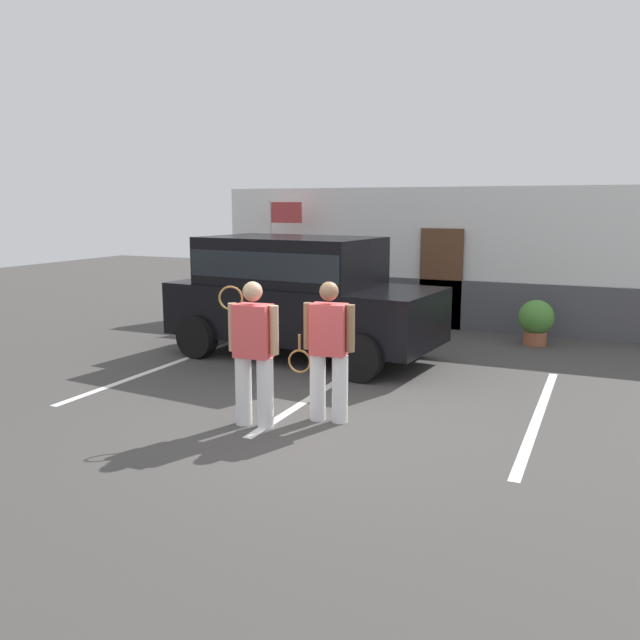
% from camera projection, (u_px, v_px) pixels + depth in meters
% --- Properties ---
extents(ground_plane, '(40.00, 40.00, 0.00)m').
position_uv_depth(ground_plane, '(312.00, 425.00, 7.80)').
color(ground_plane, '#423F3D').
extents(parking_stripe_0, '(0.12, 4.40, 0.01)m').
position_uv_depth(parking_stripe_0, '(159.00, 368.00, 10.51)').
color(parking_stripe_0, silver).
rests_on(parking_stripe_0, ground_plane).
extents(parking_stripe_1, '(0.12, 4.40, 0.01)m').
position_uv_depth(parking_stripe_1, '(325.00, 389.00, 9.34)').
color(parking_stripe_1, silver).
rests_on(parking_stripe_1, ground_plane).
extents(parking_stripe_2, '(0.12, 4.40, 0.01)m').
position_uv_depth(parking_stripe_2, '(538.00, 415.00, 8.18)').
color(parking_stripe_2, silver).
rests_on(parking_stripe_2, ground_plane).
extents(house_frontage, '(10.46, 0.40, 2.95)m').
position_uv_depth(house_frontage, '(449.00, 262.00, 13.82)').
color(house_frontage, white).
rests_on(house_frontage, ground_plane).
extents(parked_suv, '(4.77, 2.53, 2.05)m').
position_uv_depth(parked_suv, '(298.00, 291.00, 11.17)').
color(parked_suv, black).
rests_on(parked_suv, ground_plane).
extents(tennis_player_man, '(0.78, 0.29, 1.72)m').
position_uv_depth(tennis_player_man, '(253.00, 351.00, 7.65)').
color(tennis_player_man, white).
rests_on(tennis_player_man, ground_plane).
extents(tennis_player_woman, '(0.89, 0.31, 1.70)m').
position_uv_depth(tennis_player_woman, '(328.00, 350.00, 7.82)').
color(tennis_player_woman, white).
rests_on(tennis_player_woman, ground_plane).
extents(potted_plant_by_porch, '(0.64, 0.64, 0.85)m').
position_uv_depth(potted_plant_by_porch, '(536.00, 320.00, 12.20)').
color(potted_plant_by_porch, '#9E5638').
rests_on(potted_plant_by_porch, ground_plane).
extents(flag_pole, '(0.80, 0.05, 2.69)m').
position_uv_depth(flag_pole, '(279.00, 237.00, 14.56)').
color(flag_pole, silver).
rests_on(flag_pole, ground_plane).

